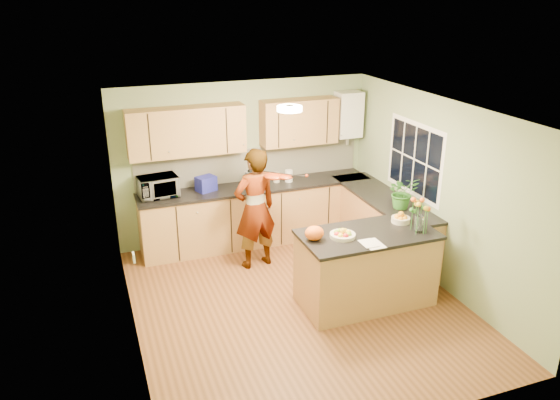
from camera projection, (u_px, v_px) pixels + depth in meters
name	position (u px, v px, depth m)	size (l,w,h in m)	color
floor	(297.00, 303.00, 7.00)	(4.50, 4.50, 0.00)	brown
ceiling	(299.00, 110.00, 6.09)	(4.00, 4.50, 0.02)	silver
wall_back	(244.00, 161.00, 8.51)	(4.00, 0.02, 2.50)	#8EA274
wall_front	(398.00, 310.00, 4.58)	(4.00, 0.02, 2.50)	#8EA274
wall_left	(127.00, 238.00, 5.90)	(0.02, 4.50, 2.50)	#8EA274
wall_right	(438.00, 193.00, 7.19)	(0.02, 4.50, 2.50)	#8EA274
back_counter	(257.00, 214.00, 8.56)	(3.64, 0.62, 0.94)	#A26A40
right_counter	(382.00, 226.00, 8.12)	(0.62, 2.24, 0.94)	#A26A40
splashback	(251.00, 164.00, 8.55)	(3.60, 0.02, 0.52)	#EEE9CE
upper_cabinets	(235.00, 127.00, 8.09)	(3.20, 0.34, 0.70)	#A26A40
boiler	(348.00, 115.00, 8.69)	(0.40, 0.30, 0.86)	white
window_right	(415.00, 159.00, 7.60)	(0.01, 1.30, 1.05)	white
light_switch	(134.00, 257.00, 5.36)	(0.02, 0.09, 0.09)	white
ceiling_lamp	(290.00, 109.00, 6.37)	(0.30, 0.30, 0.07)	#FFEABF
peninsula_island	(366.00, 268.00, 6.87)	(1.69, 0.86, 0.97)	#A26A40
fruit_dish	(343.00, 234.00, 6.57)	(0.31, 0.31, 0.11)	beige
orange_bowl	(401.00, 218.00, 6.98)	(0.24, 0.24, 0.14)	beige
flower_vase	(421.00, 208.00, 6.62)	(0.26, 0.26, 0.47)	silver
orange_bag	(314.00, 233.00, 6.48)	(0.23, 0.20, 0.18)	orange
papers	(373.00, 244.00, 6.40)	(0.21, 0.29, 0.01)	white
violinist	(255.00, 209.00, 7.66)	(0.64, 0.42, 1.76)	tan
violin	(274.00, 176.00, 7.34)	(0.62, 0.25, 0.12)	#4D1604
microwave	(158.00, 187.00, 7.90)	(0.55, 0.37, 0.31)	white
blue_box	(206.00, 184.00, 8.14)	(0.28, 0.20, 0.22)	#202496
kettle	(250.00, 178.00, 8.32)	(0.17, 0.17, 0.32)	silver
jar_cream	(276.00, 177.00, 8.52)	(0.10, 0.10, 0.15)	beige
jar_white	(289.00, 176.00, 8.53)	(0.12, 0.12, 0.19)	white
potted_plant	(403.00, 192.00, 7.46)	(0.41, 0.36, 0.46)	#347928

